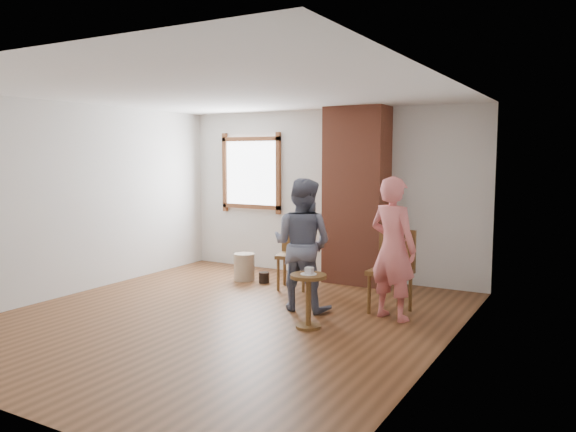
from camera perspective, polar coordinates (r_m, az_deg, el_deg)
The scene contains 12 objects.
ground at distance 6.70m, azimuth -6.49°, elevation -10.29°, with size 5.50×5.50×0.00m, color brown.
room_shell at distance 6.95m, azimuth -4.10°, elevation 5.45°, with size 5.04×5.52×2.62m.
brick_chimney at distance 8.34m, azimuth 6.97°, elevation 2.05°, with size 0.90×0.50×2.60m, color #A9553C.
stoneware_crock at distance 8.60m, azimuth -4.47°, elevation -5.17°, with size 0.32×0.32×0.41m, color tan.
dark_pot at distance 8.43m, azimuth -2.45°, elevation -6.26°, with size 0.16×0.16×0.16m, color black.
dining_chair_left at distance 8.05m, azimuth 0.71°, elevation -3.54°, with size 0.55×0.55×0.95m.
dining_chair_right at distance 6.95m, azimuth 10.62°, elevation -5.02°, with size 0.49×0.49×1.00m.
side_table at distance 6.21m, azimuth 2.09°, elevation -7.72°, with size 0.40×0.40×0.60m.
cake_plate at distance 6.17m, azimuth 2.09°, elevation -5.91°, with size 0.18×0.18×0.01m, color white.
cake_slice at distance 6.16m, azimuth 2.18°, elevation -5.61°, with size 0.08×0.07×0.06m, color silver.
man at distance 6.88m, azimuth 1.44°, elevation -2.89°, with size 0.79×0.61×1.62m, color #131835.
person_pink at distance 6.58m, azimuth 10.61°, elevation -3.24°, with size 0.60×0.40×1.66m, color #EB7575.
Camera 1 is at (3.80, -5.18, 1.90)m, focal length 35.00 mm.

